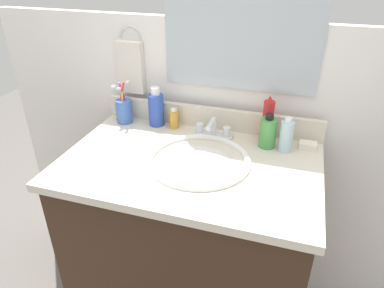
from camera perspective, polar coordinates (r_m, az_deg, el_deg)
vanity_cabinet at (r=1.54m, az=-0.36°, el=-17.11°), size 0.88×0.54×0.84m
countertop at (r=1.26m, az=-0.43°, el=-3.31°), size 0.91×0.59×0.03m
backsplash at (r=1.47m, az=2.95°, el=4.31°), size 0.91×0.02×0.09m
back_wall at (r=1.65m, az=3.28°, el=-3.18°), size 2.01×0.04×1.30m
mirror_panel at (r=1.37m, az=8.16°, el=19.98°), size 0.60×0.01×0.56m
towel_ring at (r=1.53m, az=-9.89°, el=16.62°), size 0.10×0.01×0.10m
hand_towel at (r=1.55m, az=-9.81°, el=12.14°), size 0.11×0.04×0.22m
sink_basin at (r=1.27m, az=1.09°, el=-3.95°), size 0.37×0.37×0.11m
faucet at (r=1.40m, az=3.37°, el=2.18°), size 0.16×0.10×0.08m
bottle_oil_amber at (r=1.47m, az=-2.94°, el=4.09°), size 0.04×0.04×0.09m
bottle_shampoo_blue at (r=1.49m, az=-5.82°, el=5.74°), size 0.06×0.06×0.17m
bottle_toner_green at (r=1.35m, az=12.19°, el=1.85°), size 0.06×0.06×0.13m
bottle_spray_red at (r=1.39m, az=12.17°, el=3.94°), size 0.04×0.04×0.18m
bottle_gel_clear at (r=1.33m, az=15.00°, el=1.26°), size 0.05×0.05×0.13m
cup_blue_plastic at (r=1.54m, az=-10.94°, el=5.38°), size 0.07×0.09×0.18m
soap_bar at (r=1.40m, az=18.27°, el=-0.20°), size 0.06×0.04×0.02m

